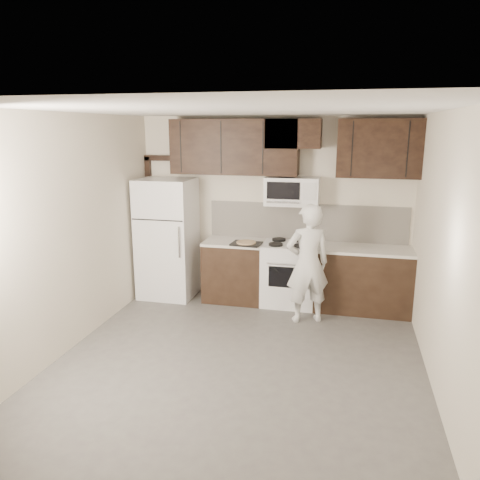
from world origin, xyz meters
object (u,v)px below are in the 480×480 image
(refrigerator, at_px, (168,238))
(microwave, at_px, (292,191))
(person, at_px, (308,264))
(stove, at_px, (289,274))

(refrigerator, bearing_deg, microwave, 5.15)
(person, bearing_deg, refrigerator, -36.48)
(refrigerator, bearing_deg, person, -13.67)
(refrigerator, distance_m, person, 2.23)
(stove, xyz_separation_m, person, (0.31, -0.57, 0.34))
(microwave, bearing_deg, stove, -89.90)
(refrigerator, height_order, person, refrigerator)
(microwave, bearing_deg, person, -65.65)
(stove, bearing_deg, microwave, 90.10)
(microwave, distance_m, refrigerator, 2.00)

